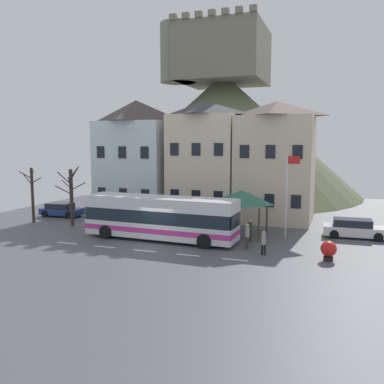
{
  "coord_description": "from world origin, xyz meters",
  "views": [
    {
      "loc": [
        11.63,
        -24.64,
        7.0
      ],
      "look_at": [
        1.06,
        4.75,
        3.17
      ],
      "focal_mm": 38.33,
      "sensor_mm": 36.0,
      "label": 1
    }
  ],
  "objects": [
    {
      "name": "townhouse_00",
      "position": [
        -7.35,
        11.87,
        5.53
      ],
      "size": [
        6.9,
        5.81,
        11.05
      ],
      "color": "silver",
      "rests_on": "ground_plane"
    },
    {
      "name": "ground_plane",
      "position": [
        0.0,
        -0.0,
        -0.03
      ],
      "size": [
        40.0,
        60.0,
        0.07
      ],
      "color": "#4E5056"
    },
    {
      "name": "pedestrian_02",
      "position": [
        4.5,
        3.83,
        0.88
      ],
      "size": [
        0.34,
        0.3,
        1.64
      ],
      "color": "#2D2D38",
      "rests_on": "ground_plane"
    },
    {
      "name": "parked_car_01",
      "position": [
        12.88,
        7.19,
        0.67
      ],
      "size": [
        4.52,
        1.95,
        1.38
      ],
      "rotation": [
        0.0,
        0.0,
        0.03
      ],
      "color": "silver",
      "rests_on": "ground_plane"
    },
    {
      "name": "townhouse_01",
      "position": [
        -0.1,
        11.58,
        5.35
      ],
      "size": [
        6.07,
        5.22,
        10.7
      ],
      "color": "beige",
      "rests_on": "ground_plane"
    },
    {
      "name": "pedestrian_01",
      "position": [
        7.41,
        0.26,
        0.86
      ],
      "size": [
        0.3,
        0.28,
        1.53
      ],
      "color": "black",
      "rests_on": "ground_plane"
    },
    {
      "name": "parked_car_00",
      "position": [
        -12.96,
        7.13,
        0.63
      ],
      "size": [
        3.96,
        2.01,
        1.27
      ],
      "rotation": [
        0.0,
        0.0,
        0.05
      ],
      "color": "navy",
      "rests_on": "ground_plane"
    },
    {
      "name": "hilltop_castle",
      "position": [
        -3.35,
        29.19,
        8.47
      ],
      "size": [
        36.03,
        36.03,
        22.51
      ],
      "color": "#5C6345",
      "rests_on": "ground_plane"
    },
    {
      "name": "bus_shelter",
      "position": [
        4.85,
        5.16,
        2.89
      ],
      "size": [
        3.6,
        3.6,
        3.42
      ],
      "color": "#473D33",
      "rests_on": "ground_plane"
    },
    {
      "name": "parked_car_02",
      "position": [
        -7.2,
        7.37,
        0.65
      ],
      "size": [
        3.95,
        2.23,
        1.32
      ],
      "rotation": [
        0.0,
        0.0,
        3.05
      ],
      "color": "#305635",
      "rests_on": "ground_plane"
    },
    {
      "name": "transit_bus",
      "position": [
        -0.29,
        1.75,
        1.57
      ],
      "size": [
        11.32,
        2.92,
        3.11
      ],
      "rotation": [
        0.0,
        0.0,
        -0.03
      ],
      "color": "silver",
      "rests_on": "ground_plane"
    },
    {
      "name": "pedestrian_03",
      "position": [
        6.12,
        1.4,
        0.88
      ],
      "size": [
        0.3,
        0.38,
        1.69
      ],
      "color": "#38332D",
      "rests_on": "ground_plane"
    },
    {
      "name": "bare_tree_01",
      "position": [
        -9.35,
        3.84,
        2.54
      ],
      "size": [
        2.52,
        2.42,
        4.95
      ],
      "color": "#382D28",
      "rests_on": "ground_plane"
    },
    {
      "name": "flagpole",
      "position": [
        8.18,
        5.57,
        3.57
      ],
      "size": [
        0.95,
        0.1,
        6.06
      ],
      "color": "silver",
      "rests_on": "ground_plane"
    },
    {
      "name": "pedestrian_00",
      "position": [
        5.9,
        3.37,
        0.91
      ],
      "size": [
        0.29,
        0.29,
        1.58
      ],
      "color": "#38332D",
      "rests_on": "ground_plane"
    },
    {
      "name": "harbour_buoy",
      "position": [
        11.25,
        0.34,
        0.67
      ],
      "size": [
        0.94,
        0.94,
        1.19
      ],
      "color": "black",
      "rests_on": "ground_plane"
    },
    {
      "name": "public_bench",
      "position": [
        2.51,
        7.32,
        0.47
      ],
      "size": [
        1.54,
        0.48,
        0.87
      ],
      "color": "#473828",
      "rests_on": "ground_plane"
    },
    {
      "name": "townhouse_02",
      "position": [
        6.32,
        12.02,
        5.26
      ],
      "size": [
        6.44,
        6.1,
        10.51
      ],
      "color": "beige",
      "rests_on": "ground_plane"
    },
    {
      "name": "bare_tree_00",
      "position": [
        -13.41,
        3.88,
        2.52
      ],
      "size": [
        1.92,
        1.43,
        4.79
      ],
      "color": "#382D28",
      "rests_on": "ground_plane"
    }
  ]
}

